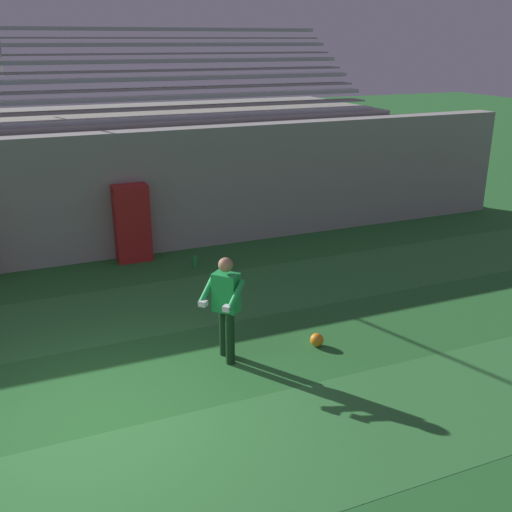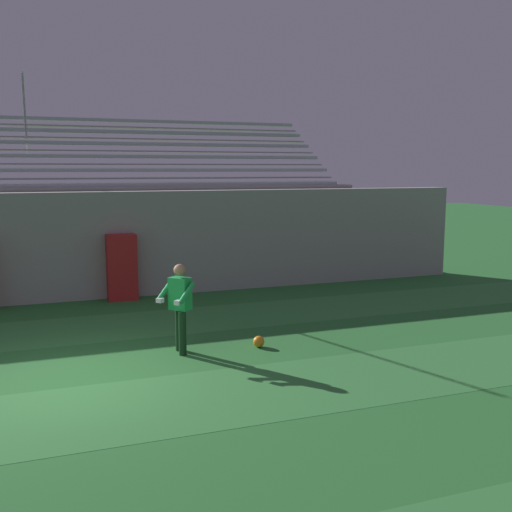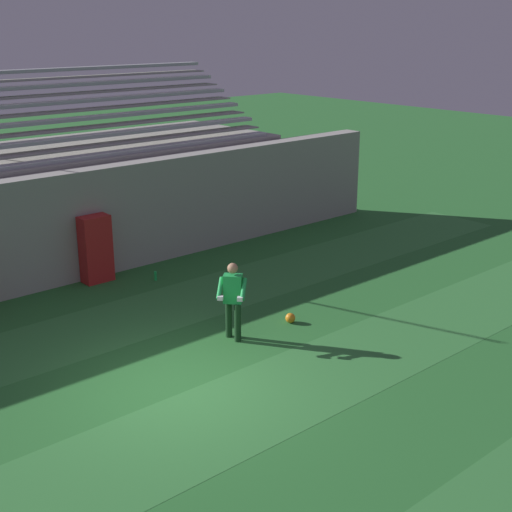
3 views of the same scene
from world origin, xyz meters
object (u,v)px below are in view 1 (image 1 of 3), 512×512
at_px(soccer_ball, 317,340).
at_px(water_bottle, 195,261).
at_px(padding_pillar_gate_right, 132,223).
at_px(goalkeeper, 226,303).

distance_m(soccer_ball, water_bottle, 4.29).
height_order(padding_pillar_gate_right, soccer_ball, padding_pillar_gate_right).
bearing_deg(goalkeeper, soccer_ball, -6.47).
bearing_deg(water_bottle, padding_pillar_gate_right, 140.88).
relative_size(goalkeeper, water_bottle, 6.96).
bearing_deg(goalkeeper, water_bottle, 79.33).
bearing_deg(padding_pillar_gate_right, soccer_ball, -70.16).
height_order(soccer_ball, water_bottle, water_bottle).
bearing_deg(water_bottle, soccer_ball, -80.30).
relative_size(padding_pillar_gate_right, goalkeeper, 1.03).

